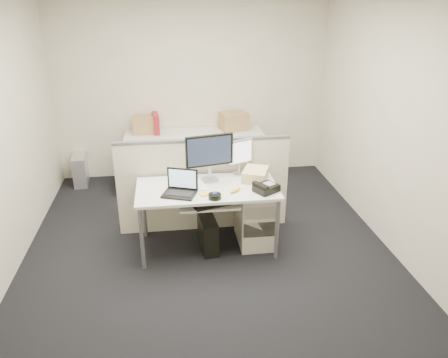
{
  "coord_description": "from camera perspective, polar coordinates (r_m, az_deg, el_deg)",
  "views": [
    {
      "loc": [
        -0.39,
        -4.21,
        2.64
      ],
      "look_at": [
        0.2,
        0.15,
        0.75
      ],
      "focal_mm": 35.0,
      "sensor_mm": 36.0,
      "label": 1
    }
  ],
  "objects": [
    {
      "name": "back_counter",
      "position": [
        6.56,
        -3.82,
        2.82
      ],
      "size": [
        2.0,
        0.6,
        0.72
      ],
      "primitive_type": "cube",
      "color": "beige",
      "rests_on": "floor"
    },
    {
      "name": "cubicle_partition",
      "position": [
        5.12,
        -2.67,
        -0.92
      ],
      "size": [
        2.0,
        0.06,
        1.1
      ],
      "primitive_type": "cube",
      "color": "beige",
      "rests_on": "floor"
    },
    {
      "name": "monitor_small",
      "position": [
        4.91,
        2.04,
        2.8
      ],
      "size": [
        0.37,
        0.28,
        0.4
      ],
      "primitive_type": "cube",
      "rotation": [
        0.0,
        0.0,
        0.42
      ],
      "color": "#B7B7BC",
      "rests_on": "desk"
    },
    {
      "name": "wall_front",
      "position": [
        2.38,
        2.95,
        -9.65
      ],
      "size": [
        4.0,
        0.02,
        2.7
      ],
      "primitive_type": "cube",
      "color": "beige",
      "rests_on": "ground"
    },
    {
      "name": "floor",
      "position": [
        4.99,
        -2.09,
        -8.83
      ],
      "size": [
        4.0,
        4.5,
        0.01
      ],
      "primitive_type": "cube",
      "color": "black",
      "rests_on": "ground"
    },
    {
      "name": "paper_stack",
      "position": [
        4.67,
        -3.73,
        -0.92
      ],
      "size": [
        0.26,
        0.3,
        0.01
      ],
      "primitive_type": "cube",
      "rotation": [
        0.0,
        0.0,
        0.22
      ],
      "color": "white",
      "rests_on": "desk"
    },
    {
      "name": "cardboard_box_right",
      "position": [
        6.57,
        1.27,
        7.47
      ],
      "size": [
        0.45,
        0.38,
        0.28
      ],
      "primitive_type": "cube",
      "rotation": [
        0.0,
        0.0,
        0.23
      ],
      "color": "#A78853",
      "rests_on": "back_counter"
    },
    {
      "name": "wall_right",
      "position": [
        5.01,
        21.24,
        6.7
      ],
      "size": [
        0.02,
        4.5,
        2.7
      ],
      "primitive_type": "cube",
      "color": "beige",
      "rests_on": "ground"
    },
    {
      "name": "drawer_pedestal",
      "position": [
        4.94,
        4.18,
        -4.81
      ],
      "size": [
        0.4,
        0.55,
        0.65
      ],
      "primitive_type": "cube",
      "color": "beige",
      "rests_on": "floor"
    },
    {
      "name": "desk",
      "position": [
        4.67,
        -2.2,
        -1.85
      ],
      "size": [
        1.5,
        0.75,
        0.73
      ],
      "color": "silver",
      "rests_on": "floor"
    },
    {
      "name": "cardboard_box_left",
      "position": [
        6.52,
        -10.2,
        6.94
      ],
      "size": [
        0.36,
        0.27,
        0.27
      ],
      "primitive_type": "cube",
      "rotation": [
        0.0,
        0.0,
        0.0
      ],
      "color": "#A78853",
      "rests_on": "back_counter"
    },
    {
      "name": "red_binder",
      "position": [
        6.49,
        -8.89,
        7.13
      ],
      "size": [
        0.11,
        0.34,
        0.31
      ],
      "primitive_type": "cube",
      "rotation": [
        0.0,
        0.0,
        0.1
      ],
      "color": "maroon",
      "rests_on": "back_counter"
    },
    {
      "name": "keyboard",
      "position": [
        4.48,
        -1.29,
        -3.24
      ],
      "size": [
        0.47,
        0.29,
        0.02
      ],
      "primitive_type": "cube",
      "rotation": [
        0.0,
        0.0,
        0.31
      ],
      "color": "black",
      "rests_on": "keyboard_tray"
    },
    {
      "name": "wall_back",
      "position": [
        6.6,
        -4.26,
        11.87
      ],
      "size": [
        4.0,
        0.02,
        2.7
      ],
      "primitive_type": "cube",
      "color": "beige",
      "rests_on": "ground"
    },
    {
      "name": "travel_mug",
      "position": [
        4.61,
        -6.12,
        -0.37
      ],
      "size": [
        0.08,
        0.08,
        0.15
      ],
      "primitive_type": "cylinder",
      "rotation": [
        0.0,
        0.0,
        0.07
      ],
      "color": "black",
      "rests_on": "desk"
    },
    {
      "name": "keyboard_tray",
      "position": [
        4.53,
        -1.97,
        -3.31
      ],
      "size": [
        0.62,
        0.32,
        0.02
      ],
      "primitive_type": "cube",
      "color": "silver",
      "rests_on": "desk"
    },
    {
      "name": "monitor_main",
      "position": [
        4.71,
        -1.91,
        2.73
      ],
      "size": [
        0.56,
        0.31,
        0.53
      ],
      "primitive_type": "cube",
      "rotation": [
        0.0,
        0.0,
        0.21
      ],
      "color": "black",
      "rests_on": "desk"
    },
    {
      "name": "pc_tower_spare_dark",
      "position": [
        6.37,
        -13.04,
        -0.08
      ],
      "size": [
        0.23,
        0.42,
        0.37
      ],
      "primitive_type": "cube",
      "rotation": [
        0.0,
        0.0,
        0.18
      ],
      "color": "black",
      "rests_on": "floor"
    },
    {
      "name": "pc_tower_desk",
      "position": [
        4.84,
        -2.11,
        -7.18
      ],
      "size": [
        0.2,
        0.42,
        0.38
      ],
      "primitive_type": "cube",
      "rotation": [
        0.0,
        0.0,
        0.1
      ],
      "color": "black",
      "rests_on": "floor"
    },
    {
      "name": "manila_folders",
      "position": [
        4.82,
        4.12,
        0.59
      ],
      "size": [
        0.35,
        0.39,
        0.12
      ],
      "primitive_type": "cube",
      "rotation": [
        0.0,
        0.0,
        -0.38
      ],
      "color": "tan",
      "rests_on": "desk"
    },
    {
      "name": "desk_phone",
      "position": [
        4.55,
        5.54,
        -1.2
      ],
      "size": [
        0.3,
        0.28,
        0.07
      ],
      "primitive_type": "cube",
      "rotation": [
        0.0,
        0.0,
        0.54
      ],
      "color": "black",
      "rests_on": "desk"
    },
    {
      "name": "pc_tower_spare_silver",
      "position": [
        6.82,
        -18.24,
        1.21
      ],
      "size": [
        0.23,
        0.49,
        0.44
      ],
      "primitive_type": "cube",
      "rotation": [
        0.0,
        0.0,
        0.08
      ],
      "color": "#B7B7BC",
      "rests_on": "floor"
    },
    {
      "name": "cellphone",
      "position": [
        4.83,
        -1.27,
        -0.01
      ],
      "size": [
        0.08,
        0.11,
        0.01
      ],
      "primitive_type": "cube",
      "rotation": [
        0.0,
        0.0,
        0.38
      ],
      "color": "black",
      "rests_on": "desk"
    },
    {
      "name": "banana",
      "position": [
        4.53,
        1.49,
        -1.49
      ],
      "size": [
        0.15,
        0.14,
        0.04
      ],
      "primitive_type": "ellipsoid",
      "rotation": [
        0.0,
        0.0,
        0.71
      ],
      "color": "gold",
      "rests_on": "desk"
    },
    {
      "name": "trackball",
      "position": [
        4.38,
        -1.21,
        -2.28
      ],
      "size": [
        0.15,
        0.15,
        0.05
      ],
      "primitive_type": "cylinder",
      "rotation": [
        0.0,
        0.0,
        0.2
      ],
      "color": "black",
      "rests_on": "desk"
    },
    {
      "name": "sticky_pad",
      "position": [
        4.47,
        -2.63,
        -2.02
      ],
      "size": [
        0.11,
        0.11,
        0.01
      ],
      "primitive_type": "cube",
      "rotation": [
        0.0,
        0.0,
        0.38
      ],
      "color": "yellow",
      "rests_on": "desk"
    },
    {
      "name": "laptop",
      "position": [
        4.44,
        -5.91,
        -0.65
      ],
      "size": [
        0.39,
        0.34,
        0.25
      ],
      "primitive_type": "cube",
      "rotation": [
        0.0,
        0.0,
        -0.35
      ],
      "color": "black",
      "rests_on": "desk"
    }
  ]
}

